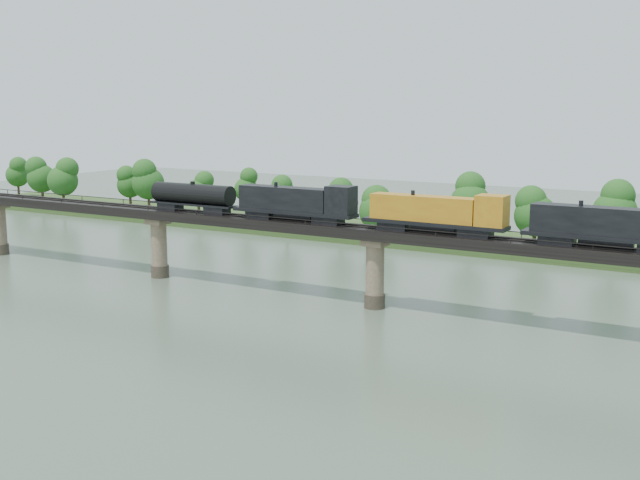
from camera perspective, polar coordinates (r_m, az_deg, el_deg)
The scene contains 6 objects.
ground at distance 90.01m, azimuth -4.75°, elevation -9.01°, with size 400.00×400.00×0.00m, color #3D4E3D.
far_bank at distance 164.64m, azimuth 12.46°, elevation -0.25°, with size 300.00×24.00×1.60m, color #2A451B.
bridge at distance 113.52m, azimuth 3.93°, elevation -2.15°, with size 236.00×30.00×11.50m.
bridge_superstructure at distance 112.37m, azimuth 3.97°, elevation 1.01°, with size 220.00×4.90×0.75m.
far_treeline at distance 161.95m, azimuth 9.31°, elevation 2.56°, with size 289.06×17.54×13.60m.
freight_train at distance 111.37m, azimuth 4.69°, elevation 2.16°, with size 81.50×3.18×5.61m.
Camera 1 is at (49.17, -69.56, 29.08)m, focal length 45.00 mm.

